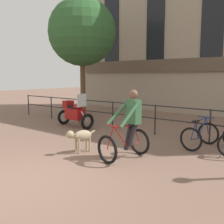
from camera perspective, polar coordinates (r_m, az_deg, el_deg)
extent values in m
plane|color=#7A5B4C|center=(5.55, -18.92, -14.08)|extent=(60.00, 60.00, 0.00)
cylinder|color=#232326|center=(14.37, -17.73, 1.47)|extent=(0.05, 0.05, 1.05)
cylinder|color=#232326|center=(12.86, -13.07, 0.93)|extent=(0.05, 0.05, 1.05)
cylinder|color=#232326|center=(11.46, -7.22, 0.24)|extent=(0.05, 0.05, 1.05)
cylinder|color=#232326|center=(10.21, 0.15, -0.63)|extent=(0.05, 0.05, 1.05)
cylinder|color=#232326|center=(9.18, 9.37, -1.70)|extent=(0.05, 0.05, 1.05)
cylinder|color=#232326|center=(8.44, 20.55, -2.94)|extent=(0.05, 0.05, 1.05)
cylinder|color=#232326|center=(9.11, 9.44, 1.37)|extent=(15.00, 0.04, 0.04)
cylinder|color=#232326|center=(9.17, 9.37, -1.38)|extent=(15.00, 0.04, 0.04)
cube|color=gray|center=(14.78, 21.62, 20.28)|extent=(18.00, 0.60, 10.69)
cube|color=brown|center=(14.07, 20.61, 9.68)|extent=(17.10, 0.12, 0.70)
cube|color=black|center=(17.56, -0.10, 20.52)|extent=(1.10, 0.06, 5.99)
cube|color=black|center=(15.84, 9.54, 21.82)|extent=(1.10, 0.06, 5.99)
torus|color=black|center=(6.13, -1.06, -8.18)|extent=(0.68, 0.19, 0.68)
torus|color=black|center=(6.87, 5.99, -6.46)|extent=(0.68, 0.19, 0.68)
cylinder|color=maroon|center=(6.35, 1.90, -5.40)|extent=(0.12, 0.49, 0.60)
cylinder|color=maroon|center=(6.58, 3.99, -5.24)|extent=(0.08, 0.23, 0.52)
cylinder|color=maroon|center=(6.36, 2.56, -3.03)|extent=(0.15, 0.66, 0.10)
cylinder|color=maroon|center=(6.72, 4.71, -6.99)|extent=(0.11, 0.44, 0.08)
cylinder|color=maroon|center=(6.73, 5.32, -4.74)|extent=(0.07, 0.26, 0.47)
cylinder|color=maroon|center=(6.13, -0.36, -5.64)|extent=(0.07, 0.23, 0.54)
cylinder|color=maroon|center=(6.14, 0.34, -3.10)|extent=(0.48, 0.12, 0.03)
cube|color=black|center=(6.60, 4.62, -2.78)|extent=(0.16, 0.26, 0.05)
cube|color=#33603D|center=(6.54, 4.65, 0.06)|extent=(0.39, 0.28, 0.60)
sphere|color=brown|center=(6.50, 4.70, 3.91)|extent=(0.22, 0.22, 0.22)
cylinder|color=#33603D|center=(6.47, 1.28, -0.13)|extent=(0.26, 0.71, 0.60)
cylinder|color=#33603D|center=(6.17, 3.93, -0.54)|extent=(0.14, 0.72, 0.60)
cylinder|color=black|center=(6.64, 3.56, -5.36)|extent=(0.13, 0.31, 0.69)
cylinder|color=black|center=(6.53, 4.44, -5.05)|extent=(0.19, 0.32, 0.58)
ellipsoid|color=tan|center=(7.08, -6.38, -5.16)|extent=(0.38, 0.56, 0.30)
cylinder|color=tan|center=(6.98, -7.84, -5.18)|extent=(0.20, 0.20, 0.17)
sphere|color=tan|center=(6.89, -9.08, -4.86)|extent=(0.20, 0.20, 0.20)
cone|color=tan|center=(6.86, -9.76, -5.07)|extent=(0.14, 0.15, 0.11)
cylinder|color=tan|center=(7.22, -4.28, -4.38)|extent=(0.10, 0.18, 0.11)
cylinder|color=tan|center=(7.14, -7.83, -7.17)|extent=(0.06, 0.06, 0.38)
cylinder|color=tan|center=(7.00, -7.18, -7.47)|extent=(0.06, 0.06, 0.38)
cylinder|color=tan|center=(7.29, -5.56, -6.81)|extent=(0.06, 0.06, 0.38)
cylinder|color=tan|center=(7.15, -4.88, -7.09)|extent=(0.06, 0.06, 0.38)
torus|color=black|center=(10.01, -5.40, -2.09)|extent=(0.19, 0.63, 0.62)
torus|color=black|center=(11.24, -10.42, -1.09)|extent=(0.19, 0.63, 0.62)
cube|color=maroon|center=(10.58, -8.08, -0.38)|extent=(0.89, 0.50, 0.44)
ellipsoid|color=maroon|center=(10.39, -7.47, 1.14)|extent=(0.51, 0.37, 0.24)
cube|color=black|center=(10.63, -8.45, 1.12)|extent=(0.59, 0.36, 0.10)
cylinder|color=#B2B2B7|center=(10.13, -6.11, -0.92)|extent=(0.44, 0.11, 0.41)
cube|color=silver|center=(10.16, -6.63, 2.54)|extent=(0.08, 0.44, 0.50)
cube|color=maroon|center=(10.90, -9.52, 1.73)|extent=(0.36, 0.40, 0.28)
torus|color=black|center=(8.36, 20.22, -4.39)|extent=(0.66, 0.13, 0.66)
torus|color=black|center=(7.44, 16.79, -5.72)|extent=(0.66, 0.13, 0.66)
cylinder|color=navy|center=(7.95, 19.05, -3.25)|extent=(0.08, 0.47, 0.58)
cylinder|color=navy|center=(7.68, 18.01, -3.84)|extent=(0.06, 0.22, 0.51)
cylinder|color=navy|center=(7.82, 18.83, -1.57)|extent=(0.10, 0.63, 0.10)
cylinder|color=navy|center=(7.63, 17.54, -5.61)|extent=(0.07, 0.42, 0.07)
cylinder|color=navy|center=(7.49, 17.28, -3.90)|extent=(0.05, 0.25, 0.46)
cylinder|color=navy|center=(8.23, 20.03, -2.76)|extent=(0.05, 0.21, 0.52)
cylinder|color=navy|center=(8.10, 19.83, -1.07)|extent=(0.48, 0.08, 0.03)
cube|color=black|center=(7.55, 17.76, -1.96)|extent=(0.15, 0.25, 0.05)
cylinder|color=brown|center=(13.63, -6.36, 6.18)|extent=(0.26, 0.26, 3.29)
sphere|color=#2D5B2D|center=(13.79, -6.53, 16.93)|extent=(3.39, 3.39, 3.39)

